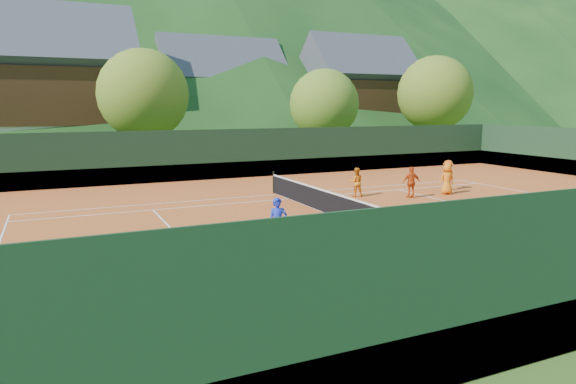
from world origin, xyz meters
name	(u,v)px	position (x,y,z in m)	size (l,w,h in m)	color
ground	(332,216)	(0.00, 0.00, 0.00)	(400.00, 400.00, 0.00)	#2D4C18
clay_court	(332,215)	(0.00, 0.00, 0.01)	(40.00, 24.00, 0.02)	#B94D1E
coach	(278,223)	(-3.94, -3.58, 0.82)	(0.58, 0.38, 1.60)	#1C2BB6
student_a	(356,182)	(3.25, 3.35, 0.73)	(0.69, 0.54, 1.42)	orange
student_b	(411,182)	(5.44, 1.89, 0.78)	(0.89, 0.37, 1.51)	#D04712
student_c	(447,179)	(7.71, 1.98, 0.78)	(0.74, 0.48, 1.52)	orange
student_d	(448,175)	(8.66, 2.98, 0.81)	(1.02, 0.59, 1.58)	#D45112
tennis_ball_0	(544,270)	(1.68, -8.58, 0.05)	(0.07, 0.07, 0.07)	yellow
tennis_ball_1	(385,221)	(1.32, -1.84, 0.05)	(0.07, 0.07, 0.07)	yellow
tennis_ball_2	(317,266)	(-3.73, -5.79, 0.05)	(0.07, 0.07, 0.07)	yellow
tennis_ball_3	(377,223)	(0.80, -2.04, 0.05)	(0.07, 0.07, 0.07)	yellow
tennis_ball_4	(486,211)	(6.23, -2.10, 0.05)	(0.07, 0.07, 0.07)	yellow
tennis_ball_5	(520,257)	(2.03, -7.49, 0.05)	(0.07, 0.07, 0.07)	yellow
tennis_ball_6	(479,221)	(4.51, -3.41, 0.05)	(0.07, 0.07, 0.07)	yellow
tennis_ball_7	(438,236)	(1.56, -4.57, 0.05)	(0.07, 0.07, 0.07)	yellow
tennis_ball_8	(576,250)	(4.23, -7.66, 0.05)	(0.07, 0.07, 0.07)	yellow
tennis_ball_9	(228,297)	(-6.66, -6.95, 0.05)	(0.07, 0.07, 0.07)	yellow
tennis_ball_10	(466,272)	(-0.38, -7.89, 0.05)	(0.07, 0.07, 0.07)	yellow
tennis_ball_11	(454,264)	(-0.15, -7.17, 0.05)	(0.07, 0.07, 0.07)	yellow
tennis_ball_12	(200,319)	(-7.58, -7.92, 0.05)	(0.07, 0.07, 0.07)	yellow
tennis_ball_13	(120,270)	(-8.69, -3.88, 0.05)	(0.07, 0.07, 0.07)	yellow
tennis_ball_14	(322,236)	(-2.04, -2.94, 0.05)	(0.07, 0.07, 0.07)	yellow
tennis_ball_15	(342,245)	(-1.98, -4.17, 0.05)	(0.07, 0.07, 0.07)	yellow
tennis_ball_16	(350,225)	(-0.32, -1.96, 0.05)	(0.07, 0.07, 0.07)	yellow
tennis_ball_17	(170,269)	(-7.45, -4.32, 0.05)	(0.07, 0.07, 0.07)	yellow
tennis_ball_18	(552,251)	(3.48, -7.42, 0.05)	(0.07, 0.07, 0.07)	yellow
court_lines	(332,215)	(0.00, 0.00, 0.02)	(23.83, 11.03, 0.00)	white
tennis_net	(332,203)	(0.00, 0.00, 0.52)	(0.10, 12.07, 1.10)	black
perimeter_fence	(332,185)	(0.00, 0.00, 1.27)	(40.40, 24.24, 3.00)	black
ball_hopper	(216,244)	(-6.30, -4.89, 0.77)	(0.57, 0.57, 1.00)	black
chalet_left	(50,91)	(-10.00, 30.00, 5.65)	(13.80, 9.93, 12.92)	beige
chalet_mid	(221,100)	(6.00, 34.00, 4.99)	(12.65, 8.82, 11.45)	beige
chalet_right	(357,98)	(20.00, 30.00, 5.26)	(11.50, 8.82, 11.91)	beige
tree_b	(144,94)	(-4.00, 20.00, 5.19)	(6.40, 6.40, 8.40)	#41291A
tree_c	(324,104)	(10.00, 19.00, 4.54)	(5.60, 5.60, 7.35)	#3E2919
tree_d	(435,93)	(22.00, 20.00, 5.52)	(6.80, 6.80, 8.93)	#402919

